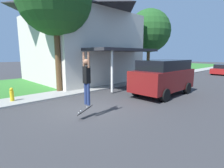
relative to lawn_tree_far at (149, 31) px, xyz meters
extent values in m
plane|color=#333335|center=(4.92, -12.31, -5.09)|extent=(120.00, 120.00, 0.00)
cube|color=#2D6B28|center=(-3.08, -6.31, -5.05)|extent=(10.00, 80.00, 0.08)
cube|color=gray|center=(1.32, -6.31, -5.04)|extent=(1.80, 80.00, 0.10)
cube|color=beige|center=(-3.24, -6.94, -1.99)|extent=(8.89, 8.46, 6.04)
pyramid|color=#28282D|center=(-3.24, -6.94, 2.18)|extent=(9.69, 9.26, 2.31)
cube|color=#28282D|center=(2.30, -6.94, -2.21)|extent=(2.60, 5.93, 0.20)
cylinder|color=silver|center=(3.40, -9.06, -3.66)|extent=(0.16, 0.16, 2.70)
cylinder|color=brown|center=(0.62, -11.36, -2.66)|extent=(0.36, 0.36, 4.69)
cylinder|color=brown|center=(0.00, 0.00, -3.14)|extent=(0.36, 0.36, 3.74)
sphere|color=#1E4C1E|center=(0.00, 0.00, 0.01)|extent=(4.67, 4.67, 4.67)
cube|color=maroon|center=(5.92, -7.02, -4.11)|extent=(2.04, 4.59, 1.23)
cube|color=black|center=(5.92, -6.91, -3.19)|extent=(1.88, 3.58, 0.61)
cylinder|color=black|center=(4.94, -5.60, -4.72)|extent=(0.24, 0.73, 0.73)
cylinder|color=black|center=(6.90, -5.60, -4.72)|extent=(0.24, 0.73, 0.73)
cylinder|color=black|center=(4.94, -8.45, -4.72)|extent=(0.24, 0.73, 0.73)
cylinder|color=black|center=(6.90, -8.45, -4.72)|extent=(0.24, 0.73, 0.73)
cube|color=maroon|center=(5.35, 9.05, -4.60)|extent=(1.75, 4.53, 0.60)
cube|color=black|center=(5.35, 8.94, -4.05)|extent=(1.54, 2.36, 0.49)
cylinder|color=black|center=(4.50, 10.41, -4.78)|extent=(0.20, 0.61, 0.61)
cylinder|color=black|center=(4.50, 7.70, -4.78)|extent=(0.20, 0.61, 0.61)
cylinder|color=navy|center=(5.88, -12.93, -4.09)|extent=(0.13, 0.13, 0.87)
cylinder|color=navy|center=(6.05, -12.93, -4.09)|extent=(0.13, 0.13, 0.87)
cube|color=black|center=(5.96, -12.93, -3.33)|extent=(0.25, 0.20, 0.66)
sphere|color=brown|center=(5.96, -12.93, -2.83)|extent=(0.24, 0.24, 0.24)
cylinder|color=brown|center=(5.80, -12.93, -2.75)|extent=(0.09, 0.09, 0.59)
cylinder|color=brown|center=(6.12, -12.93, -2.75)|extent=(0.09, 0.09, 0.59)
cube|color=black|center=(5.84, -12.96, -4.78)|extent=(0.32, 0.79, 0.32)
cylinder|color=silver|center=(5.83, -12.74, -4.62)|extent=(0.03, 0.06, 0.06)
cylinder|color=silver|center=(5.68, -12.74, -4.74)|extent=(0.03, 0.06, 0.06)
cylinder|color=silver|center=(5.92, -13.22, -4.73)|extent=(0.03, 0.06, 0.06)
cylinder|color=silver|center=(5.78, -13.22, -4.85)|extent=(0.03, 0.06, 0.06)
cylinder|color=gold|center=(1.31, -14.44, -4.72)|extent=(0.20, 0.20, 0.54)
sphere|color=gold|center=(1.31, -14.44, -4.36)|extent=(0.18, 0.18, 0.18)
camera|label=1|loc=(11.48, -16.93, -2.54)|focal=28.00mm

